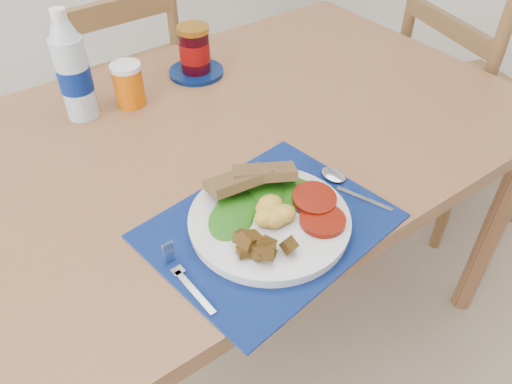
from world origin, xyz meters
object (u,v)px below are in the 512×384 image
(breakfast_plate, at_px, (268,219))
(water_bottle, at_px, (73,72))
(chair_far, at_px, (120,90))
(chair_end, at_px, (469,68))
(juice_glass, at_px, (129,86))
(jam_on_saucer, at_px, (195,54))

(breakfast_plate, bearing_deg, water_bottle, 117.97)
(chair_far, height_order, chair_end, chair_end)
(breakfast_plate, bearing_deg, chair_end, 31.74)
(chair_end, xyz_separation_m, juice_glass, (-1.08, 0.23, 0.19))
(water_bottle, height_order, jam_on_saucer, water_bottle)
(breakfast_plate, xyz_separation_m, jam_on_saucer, (0.20, 0.57, 0.03))
(chair_end, relative_size, jam_on_saucer, 8.44)
(chair_far, relative_size, juice_glass, 11.00)
(breakfast_plate, distance_m, water_bottle, 0.58)
(water_bottle, bearing_deg, breakfast_plate, -77.81)
(water_bottle, distance_m, jam_on_saucer, 0.32)
(breakfast_plate, bearing_deg, juice_glass, 106.65)
(chair_far, distance_m, chair_end, 1.16)
(chair_far, bearing_deg, jam_on_saucer, 100.36)
(chair_end, relative_size, breakfast_plate, 4.29)
(breakfast_plate, relative_size, juice_glass, 2.91)
(jam_on_saucer, bearing_deg, chair_far, 101.35)
(juice_glass, bearing_deg, jam_on_saucer, 10.22)
(breakfast_plate, xyz_separation_m, water_bottle, (-0.12, 0.56, 0.09))
(water_bottle, distance_m, juice_glass, 0.13)
(chair_end, distance_m, jam_on_saucer, 0.94)
(chair_far, height_order, juice_glass, chair_far)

